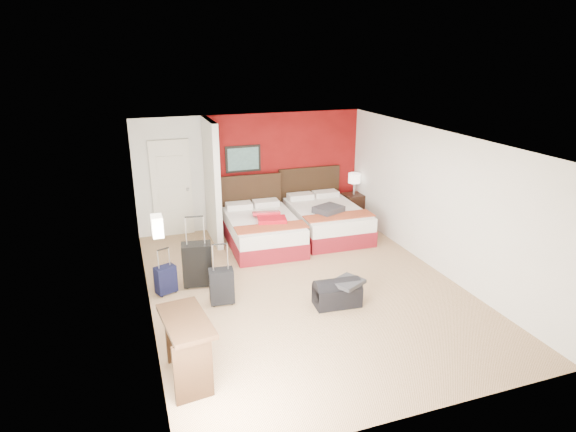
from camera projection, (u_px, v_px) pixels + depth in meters
name	position (u px, v px, depth m)	size (l,w,h in m)	color
ground	(304.00, 286.00, 8.22)	(6.50, 6.50, 0.00)	tan
room_walls	(202.00, 200.00, 8.64)	(5.02, 6.52, 2.50)	silver
red_accent_panel	(284.00, 169.00, 10.93)	(3.50, 0.04, 2.50)	maroon
partition_wall	(212.00, 182.00, 9.83)	(0.12, 1.20, 2.50)	silver
entry_door	(172.00, 189.00, 10.20)	(0.82, 0.06, 2.05)	silver
bed_left	(263.00, 232.00, 9.86)	(1.36, 1.94, 0.58)	silver
bed_right	(327.00, 221.00, 10.44)	(1.40, 1.99, 0.60)	silver
red_suitcase_open	(269.00, 217.00, 9.69)	(0.55, 0.76, 0.09)	red
jacket_bundle	(329.00, 210.00, 10.02)	(0.55, 0.44, 0.13)	#3C3B41
nightstand	(353.00, 207.00, 11.35)	(0.44, 0.44, 0.61)	black
table_lamp	(354.00, 184.00, 11.17)	(0.28, 0.28, 0.49)	white
suitcase_black	(197.00, 266.00, 8.15)	(0.48, 0.30, 0.73)	black
suitcase_charcoal	(222.00, 288.00, 7.59)	(0.37, 0.23, 0.55)	black
suitcase_navy	(166.00, 281.00, 7.92)	(0.32, 0.20, 0.45)	black
duffel_bag	(337.00, 294.00, 7.58)	(0.71, 0.38, 0.36)	black
jacket_draped	(348.00, 282.00, 7.51)	(0.46, 0.39, 0.06)	#323236
desk	(188.00, 349.00, 5.81)	(0.49, 0.99, 0.82)	black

